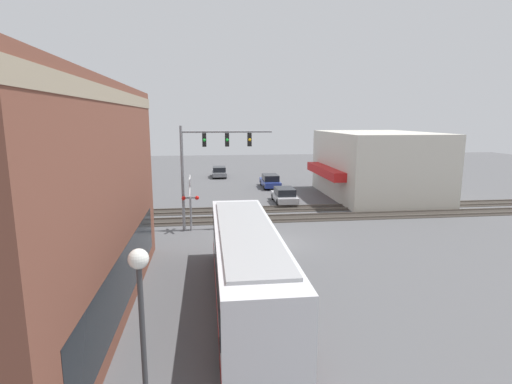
# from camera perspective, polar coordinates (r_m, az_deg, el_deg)

# --- Properties ---
(ground_plane) EXTENTS (120.00, 120.00, 0.00)m
(ground_plane) POSITION_cam_1_polar(r_m,az_deg,el_deg) (25.06, 3.30, -7.25)
(ground_plane) COLOR #565659
(brick_building) EXTENTS (16.59, 8.13, 8.96)m
(brick_building) POSITION_cam_1_polar(r_m,az_deg,el_deg) (16.94, -32.04, -1.86)
(brick_building) COLOR brown
(brick_building) RESTS_ON ground
(shop_building) EXTENTS (13.09, 10.41, 6.31)m
(shop_building) POSITION_cam_1_polar(r_m,az_deg,el_deg) (40.76, 16.80, 3.75)
(shop_building) COLOR beige
(shop_building) RESTS_ON ground
(city_bus) EXTENTS (12.48, 2.59, 3.22)m
(city_bus) POSITION_cam_1_polar(r_m,az_deg,el_deg) (16.75, -1.36, -9.95)
(city_bus) COLOR silver
(city_bus) RESTS_ON ground
(traffic_signal_gantry) EXTENTS (0.42, 6.19, 7.15)m
(traffic_signal_gantry) POSITION_cam_1_polar(r_m,az_deg,el_deg) (27.21, -6.82, 5.36)
(traffic_signal_gantry) COLOR gray
(traffic_signal_gantry) RESTS_ON ground
(crossing_signal) EXTENTS (1.41, 1.18, 3.81)m
(crossing_signal) POSITION_cam_1_polar(r_m,az_deg,el_deg) (27.45, -9.36, -0.85)
(crossing_signal) COLOR gray
(crossing_signal) RESTS_ON ground
(streetlamp) EXTENTS (0.44, 0.44, 4.96)m
(streetlamp) POSITION_cam_1_polar(r_m,az_deg,el_deg) (9.56, -15.86, -19.26)
(streetlamp) COLOR #38383A
(streetlamp) RESTS_ON ground
(rail_track_near) EXTENTS (2.60, 60.00, 0.15)m
(rail_track_near) POSITION_cam_1_polar(r_m,az_deg,el_deg) (30.74, 1.31, -3.82)
(rail_track_near) COLOR #332D28
(rail_track_near) RESTS_ON ground
(rail_track_far) EXTENTS (2.60, 60.00, 0.15)m
(rail_track_far) POSITION_cam_1_polar(r_m,az_deg,el_deg) (33.82, 0.52, -2.48)
(rail_track_far) COLOR #332D28
(rail_track_far) RESTS_ON ground
(parked_car_silver) EXTENTS (4.42, 1.82, 1.41)m
(parked_car_silver) POSITION_cam_1_polar(r_m,az_deg,el_deg) (36.50, 4.06, -0.53)
(parked_car_silver) COLOR #B7B7BC
(parked_car_silver) RESTS_ON ground
(parked_car_blue) EXTENTS (4.61, 1.82, 1.47)m
(parked_car_blue) POSITION_cam_1_polar(r_m,az_deg,el_deg) (44.51, 2.03, 1.53)
(parked_car_blue) COLOR navy
(parked_car_blue) RESTS_ON ground
(parked_car_grey) EXTENTS (4.37, 1.82, 1.38)m
(parked_car_grey) POSITION_cam_1_polar(r_m,az_deg,el_deg) (52.56, -5.29, 2.84)
(parked_car_grey) COLOR slate
(parked_car_grey) RESTS_ON ground
(pedestrian_near_bus) EXTENTS (0.34, 0.34, 1.68)m
(pedestrian_near_bus) POSITION_cam_1_polar(r_m,az_deg,el_deg) (21.34, 2.61, -8.03)
(pedestrian_near_bus) COLOR #2D3351
(pedestrian_near_bus) RESTS_ON ground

